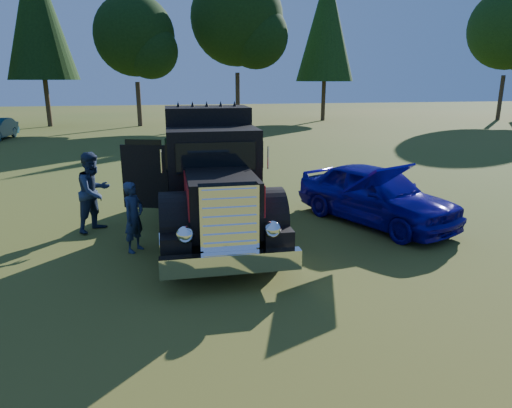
% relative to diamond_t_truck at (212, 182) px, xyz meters
% --- Properties ---
extents(ground, '(120.00, 120.00, 0.00)m').
position_rel_diamond_t_truck_xyz_m(ground, '(0.91, -2.23, -1.28)').
color(ground, '#2E4F17').
rests_on(ground, ground).
extents(treeline, '(72.10, 24.04, 13.84)m').
position_rel_diamond_t_truck_xyz_m(treeline, '(-3.70, 24.96, 6.49)').
color(treeline, '#2D2116').
rests_on(treeline, ground).
extents(diamond_t_truck, '(3.34, 7.16, 3.00)m').
position_rel_diamond_t_truck_xyz_m(diamond_t_truck, '(0.00, 0.00, 0.00)').
color(diamond_t_truck, black).
rests_on(diamond_t_truck, ground).
extents(hotrod_coupe, '(3.52, 4.83, 1.89)m').
position_rel_diamond_t_truck_xyz_m(hotrod_coupe, '(4.26, -0.00, -0.51)').
color(hotrod_coupe, '#061091').
rests_on(hotrod_coupe, ground).
extents(spectator_near, '(0.62, 0.68, 1.56)m').
position_rel_diamond_t_truck_xyz_m(spectator_near, '(-1.80, -0.93, -0.50)').
color(spectator_near, '#222450').
rests_on(spectator_near, ground).
extents(spectator_far, '(1.18, 1.22, 1.98)m').
position_rel_diamond_t_truck_xyz_m(spectator_far, '(-2.83, 0.71, -0.29)').
color(spectator_far, '#20254B').
rests_on(spectator_far, ground).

